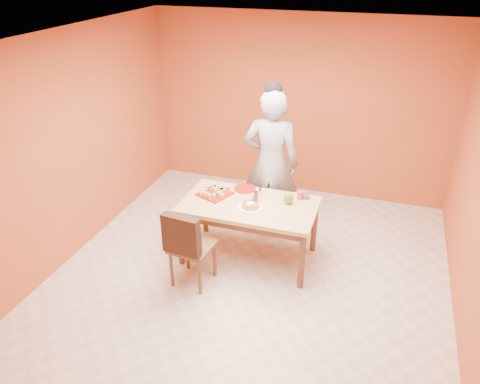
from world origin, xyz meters
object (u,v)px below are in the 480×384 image
(red_dinner_plate, at_px, (245,188))
(checker_tin, at_px, (305,197))
(dining_chair, at_px, (192,245))
(sponge_cake, at_px, (250,205))
(magenta_glass, at_px, (300,195))
(dining_table, at_px, (249,210))
(pastry_platter, at_px, (215,194))
(person, at_px, (271,164))
(egg_ornament, at_px, (289,198))

(red_dinner_plate, xyz_separation_m, checker_tin, (0.77, 0.01, 0.01))
(dining_chair, xyz_separation_m, sponge_cake, (0.50, 0.59, 0.29))
(dining_chair, height_order, magenta_glass, dining_chair)
(red_dinner_plate, bearing_deg, dining_table, -64.49)
(dining_table, height_order, pastry_platter, pastry_platter)
(dining_table, xyz_separation_m, person, (0.07, 0.71, 0.32))
(magenta_glass, bearing_deg, sponge_cake, -141.52)
(dining_chair, bearing_deg, sponge_cake, 55.51)
(checker_tin, bearing_deg, magenta_glass, -143.40)
(dining_chair, relative_size, magenta_glass, 10.27)
(dining_chair, relative_size, pastry_platter, 2.83)
(egg_ornament, bearing_deg, person, 106.21)
(pastry_platter, relative_size, magenta_glass, 3.64)
(red_dinner_plate, bearing_deg, sponge_cake, -64.68)
(dining_chair, distance_m, pastry_platter, 0.81)
(dining_chair, xyz_separation_m, red_dinner_plate, (0.30, 1.03, 0.26))
(pastry_platter, height_order, sponge_cake, sponge_cake)
(checker_tin, bearing_deg, pastry_platter, -166.12)
(dining_table, bearing_deg, egg_ornament, 17.73)
(egg_ornament, height_order, magenta_glass, egg_ornament)
(dining_table, relative_size, person, 0.81)
(red_dinner_plate, relative_size, egg_ornament, 1.80)
(dining_table, relative_size, red_dinner_plate, 5.88)
(dining_table, height_order, red_dinner_plate, red_dinner_plate)
(checker_tin, bearing_deg, dining_chair, -135.78)
(person, relative_size, red_dinner_plate, 7.25)
(pastry_platter, bearing_deg, dining_table, -10.10)
(dining_table, height_order, egg_ornament, egg_ornament)
(sponge_cake, bearing_deg, checker_tin, 38.28)
(red_dinner_plate, bearing_deg, checker_tin, 0.53)
(person, distance_m, sponge_cake, 0.82)
(sponge_cake, relative_size, egg_ornament, 1.35)
(sponge_cake, bearing_deg, red_dinner_plate, 115.32)
(dining_table, height_order, magenta_glass, magenta_glass)
(sponge_cake, height_order, egg_ornament, egg_ornament)
(magenta_glass, height_order, checker_tin, magenta_glass)
(dining_table, height_order, sponge_cake, sponge_cake)
(sponge_cake, distance_m, egg_ornament, 0.47)
(person, bearing_deg, magenta_glass, 134.37)
(pastry_platter, distance_m, sponge_cake, 0.54)
(person, height_order, egg_ornament, person)
(egg_ornament, bearing_deg, dining_table, -179.25)
(person, distance_m, magenta_glass, 0.65)
(dining_chair, distance_m, egg_ornament, 1.27)
(red_dinner_plate, relative_size, magenta_glass, 2.85)
(egg_ornament, xyz_separation_m, checker_tin, (0.16, 0.21, -0.06))
(red_dinner_plate, xyz_separation_m, egg_ornament, (0.61, -0.20, 0.07))
(person, relative_size, sponge_cake, 9.64)
(pastry_platter, bearing_deg, egg_ornament, 3.59)
(dining_chair, distance_m, magenta_glass, 1.44)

